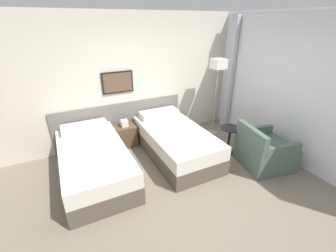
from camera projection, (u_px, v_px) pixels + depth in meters
name	position (u px, v px, depth m)	size (l,w,h in m)	color
ground_plane	(186.00, 186.00, 3.77)	(16.00, 16.00, 0.00)	slate
wall_headboard	(139.00, 83.00, 4.84)	(10.00, 0.10, 2.70)	beige
wall_window	(301.00, 93.00, 4.00)	(0.21, 4.50, 2.70)	white
bed_near_door	(94.00, 162.00, 3.89)	(1.07, 2.04, 0.69)	brown
bed_near_window	(175.00, 142.00, 4.54)	(1.07, 2.04, 0.69)	brown
nightstand	(125.00, 135.00, 4.88)	(0.45, 0.34, 0.61)	brown
floor_lamp	(218.00, 70.00, 4.91)	(0.28, 0.28, 1.77)	#9E9993
side_table	(229.00, 136.00, 4.54)	(0.39, 0.39, 0.58)	black
armchair	(264.00, 152.00, 4.20)	(0.99, 0.97, 0.82)	#4C6056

